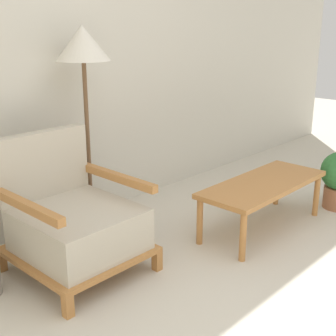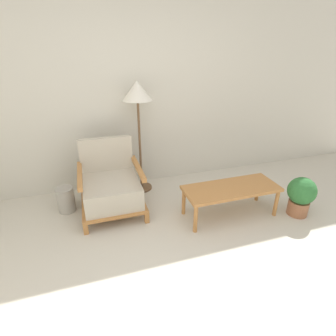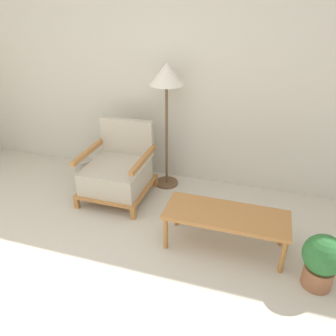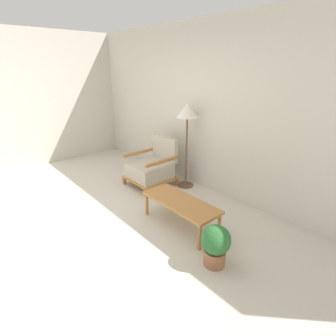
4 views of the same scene
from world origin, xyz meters
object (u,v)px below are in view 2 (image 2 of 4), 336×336
Objects in this scene: coffee_table at (231,190)px; vase at (66,199)px; floor_lamp at (138,99)px; potted_plant at (301,195)px; armchair at (111,186)px.

coffee_table reaches higher than vase.
floor_lamp reaches higher than potted_plant.
armchair is 1.11m from floor_lamp.
floor_lamp is 1.57m from coffee_table.
coffee_table is at bearing -21.99° from armchair.
coffee_table is (1.30, -0.53, 0.01)m from armchair.
armchair is 0.76× the size of coffee_table.
vase is at bearing 159.97° from coffee_table.
vase is (-0.54, 0.15, -0.17)m from armchair.
potted_plant is (0.79, -0.24, -0.06)m from coffee_table.
vase is (-1.84, 0.67, -0.17)m from coffee_table.
floor_lamp reaches higher than coffee_table.
potted_plant is (1.64, -1.17, -0.98)m from floor_lamp.
coffee_table is at bearing -47.74° from floor_lamp.
floor_lamp is 3.06× the size of potted_plant.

